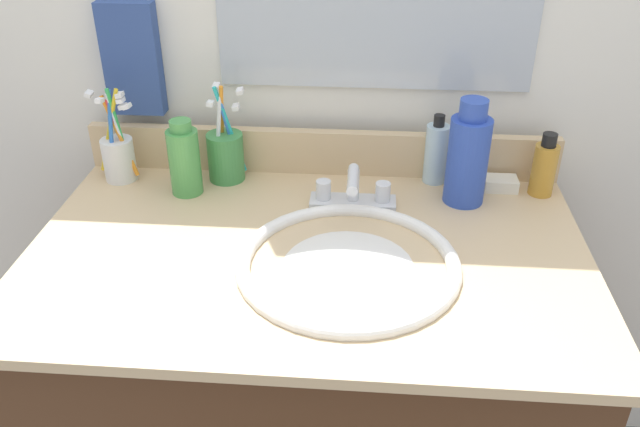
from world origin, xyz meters
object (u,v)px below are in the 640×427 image
cup_green (226,154)px  cup_white_ceramic (119,154)px  bottle_oil_amber (544,168)px  soap_bar (500,183)px  faucet (353,193)px  bottle_gel_clear (436,153)px  hand_towel (132,59)px  bottle_shampoo_blue (468,157)px  bottle_toner_green (184,160)px

cup_green → cup_white_ceramic: cup_green is taller
bottle_oil_amber → cup_white_ceramic: size_ratio=0.65×
soap_bar → cup_green: bearing=179.8°
cup_green → soap_bar: bearing=-0.2°
faucet → cup_white_ceramic: size_ratio=0.84×
bottle_oil_amber → bottle_gel_clear: (-0.20, 0.04, 0.01)m
hand_towel → bottle_shampoo_blue: size_ratio=1.09×
bottle_oil_amber → bottle_shampoo_blue: size_ratio=0.62×
hand_towel → soap_bar: (0.73, -0.07, -0.21)m
cup_white_ceramic → bottle_gel_clear: bearing=3.8°
bottle_toner_green → cup_green: cup_green is taller
faucet → bottle_gel_clear: 0.20m
bottle_shampoo_blue → cup_green: bearing=173.3°
bottle_shampoo_blue → cup_white_ceramic: bottle_shampoo_blue is taller
faucet → bottle_oil_amber: 0.37m
hand_towel → bottle_oil_amber: 0.82m
hand_towel → bottle_shampoo_blue: 0.67m
faucet → bottle_toner_green: (-0.32, 0.03, 0.04)m
bottle_oil_amber → hand_towel: bearing=174.2°
bottle_shampoo_blue → soap_bar: bottle_shampoo_blue is taller
hand_towel → faucet: bearing=-19.9°
bottle_oil_amber → bottle_gel_clear: bearing=169.6°
hand_towel → bottle_toner_green: (0.12, -0.13, -0.15)m
soap_bar → bottle_gel_clear: bearing=169.0°
bottle_gel_clear → soap_bar: bearing=-11.0°
bottle_shampoo_blue → bottle_gel_clear: bearing=122.8°
cup_white_ceramic → soap_bar: 0.75m
hand_towel → cup_green: hand_towel is taller
bottle_shampoo_blue → cup_white_ceramic: (-0.67, 0.04, -0.04)m
bottle_shampoo_blue → soap_bar: (0.08, 0.05, -0.08)m
cup_green → bottle_gel_clear: bearing=3.1°
faucet → cup_white_ceramic: bearing=170.8°
hand_towel → bottle_gel_clear: (0.60, -0.04, -0.16)m
bottle_oil_amber → bottle_toner_green: 0.68m
hand_towel → cup_white_ceramic: (-0.02, -0.08, -0.16)m
bottle_gel_clear → cup_green: cup_green is taller
bottle_shampoo_blue → bottle_toner_green: size_ratio=1.36×
hand_towel → bottle_oil_amber: hand_towel is taller
bottle_gel_clear → bottle_toner_green: (-0.48, -0.08, 0.01)m
hand_towel → faucet: size_ratio=1.37×
bottle_gel_clear → bottle_shampoo_blue: bearing=-57.2°
hand_towel → bottle_shampoo_blue: (0.65, -0.12, -0.13)m
faucet → bottle_oil_amber: bottle_oil_amber is taller
bottle_gel_clear → faucet: bearing=-143.6°
faucet → cup_green: (-0.26, 0.09, 0.03)m
faucet → soap_bar: size_ratio=2.50×
faucet → cup_green: bearing=159.8°
faucet → cup_green: cup_green is taller
hand_towel → bottle_toner_green: 0.23m
bottle_oil_amber → cup_green: size_ratio=0.64×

